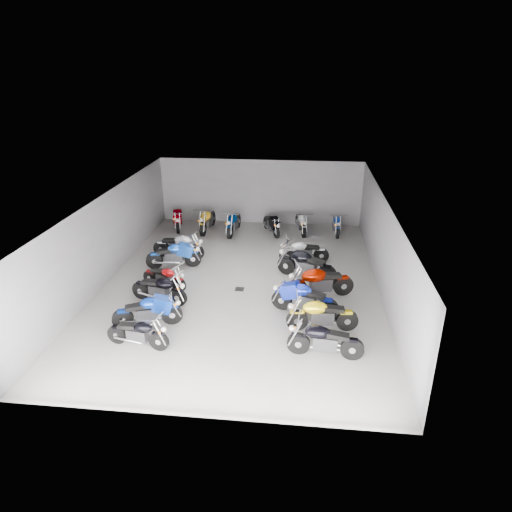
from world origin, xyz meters
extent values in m
plane|color=#9F9D97|center=(0.00, 0.00, 0.00)|extent=(14.00, 14.00, 0.00)
cube|color=gray|center=(0.00, 7.00, 1.60)|extent=(10.00, 0.10, 3.20)
cube|color=gray|center=(-5.00, 0.00, 1.60)|extent=(0.10, 14.00, 3.20)
cube|color=gray|center=(5.00, 0.00, 1.60)|extent=(0.10, 14.00, 3.20)
cube|color=black|center=(0.00, 0.00, 3.22)|extent=(10.00, 14.00, 0.04)
cube|color=black|center=(0.00, -0.50, 0.01)|extent=(0.32, 0.32, 0.01)
cylinder|color=black|center=(-1.74, -4.48, 0.29)|extent=(0.60, 0.21, 0.59)
cylinder|color=black|center=(-3.05, -4.26, 0.29)|extent=(0.60, 0.23, 0.59)
cube|color=#2D2D30|center=(-2.40, -4.37, 0.39)|extent=(0.63, 0.37, 0.37)
ellipsoid|color=black|center=(-2.20, -4.40, 0.68)|extent=(0.68, 0.46, 0.33)
cube|color=black|center=(-2.69, -4.32, 0.64)|extent=(0.59, 0.34, 0.17)
cylinder|color=black|center=(-1.76, -3.05, 0.33)|extent=(0.67, 0.32, 0.66)
cylinder|color=black|center=(-3.19, -3.49, 0.33)|extent=(0.67, 0.34, 0.66)
cube|color=#2D2D30|center=(-2.47, -3.27, 0.43)|extent=(0.73, 0.49, 0.41)
ellipsoid|color=navy|center=(-2.26, -3.20, 0.76)|extent=(0.79, 0.60, 0.37)
cube|color=black|center=(-2.79, -3.37, 0.72)|extent=(0.68, 0.46, 0.19)
cylinder|color=black|center=(-1.88, -1.91, 0.32)|extent=(0.65, 0.29, 0.64)
cylinder|color=black|center=(-3.29, -1.55, 0.32)|extent=(0.66, 0.31, 0.64)
cube|color=#2D2D30|center=(-2.59, -1.73, 0.42)|extent=(0.71, 0.46, 0.40)
ellipsoid|color=black|center=(-2.37, -1.79, 0.74)|extent=(0.76, 0.56, 0.36)
cube|color=black|center=(-2.89, -1.65, 0.70)|extent=(0.66, 0.43, 0.18)
cylinder|color=black|center=(-2.12, -0.93, 0.28)|extent=(0.57, 0.32, 0.57)
cylinder|color=black|center=(-3.32, -0.45, 0.28)|extent=(0.58, 0.34, 0.57)
cube|color=#2D2D30|center=(-2.72, -0.69, 0.37)|extent=(0.64, 0.46, 0.36)
ellipsoid|color=#A80D10|center=(-2.54, -0.76, 0.66)|extent=(0.69, 0.56, 0.32)
cube|color=black|center=(-2.98, -0.59, 0.62)|extent=(0.60, 0.43, 0.16)
cylinder|color=black|center=(-2.14, 1.29, 0.33)|extent=(0.68, 0.29, 0.67)
cylinder|color=black|center=(-3.60, 0.93, 0.33)|extent=(0.68, 0.31, 0.67)
cube|color=#2D2D30|center=(-2.87, 1.11, 0.44)|extent=(0.73, 0.47, 0.42)
ellipsoid|color=#1647AE|center=(-2.65, 1.17, 0.77)|extent=(0.79, 0.57, 0.38)
cube|color=black|center=(-3.19, 1.03, 0.73)|extent=(0.69, 0.43, 0.19)
cylinder|color=black|center=(-2.16, 1.94, 0.34)|extent=(0.70, 0.24, 0.69)
cylinder|color=black|center=(-3.70, 2.18, 0.34)|extent=(0.70, 0.26, 0.69)
cube|color=#2D2D30|center=(-2.93, 2.06, 0.45)|extent=(0.74, 0.42, 0.43)
ellipsoid|color=silver|center=(-2.70, 2.03, 0.79)|extent=(0.79, 0.54, 0.39)
cube|color=black|center=(-3.27, 2.12, 0.75)|extent=(0.69, 0.40, 0.20)
cylinder|color=black|center=(2.20, -4.21, 0.33)|extent=(0.66, 0.18, 0.65)
cylinder|color=black|center=(3.67, -4.32, 0.33)|extent=(0.66, 0.20, 0.65)
cube|color=#2D2D30|center=(2.93, -4.27, 0.43)|extent=(0.68, 0.35, 0.41)
ellipsoid|color=black|center=(2.71, -4.25, 0.75)|extent=(0.72, 0.46, 0.37)
cube|color=black|center=(3.26, -4.29, 0.71)|extent=(0.64, 0.33, 0.19)
cylinder|color=black|center=(2.12, -2.98, 0.34)|extent=(0.68, 0.20, 0.67)
cylinder|color=black|center=(3.64, -2.84, 0.34)|extent=(0.68, 0.22, 0.67)
cube|color=#2D2D30|center=(2.88, -2.91, 0.44)|extent=(0.71, 0.38, 0.42)
ellipsoid|color=yellow|center=(2.65, -2.93, 0.78)|extent=(0.75, 0.49, 0.38)
cube|color=black|center=(3.22, -2.88, 0.73)|extent=(0.66, 0.35, 0.19)
cylinder|color=black|center=(1.59, -1.75, 0.34)|extent=(0.70, 0.32, 0.69)
cylinder|color=black|center=(3.09, -2.17, 0.34)|extent=(0.70, 0.34, 0.69)
cube|color=#2D2D30|center=(2.34, -1.96, 0.45)|extent=(0.76, 0.50, 0.43)
ellipsoid|color=#1225A6|center=(2.11, -1.90, 0.79)|extent=(0.82, 0.61, 0.39)
cube|color=black|center=(2.67, -2.05, 0.75)|extent=(0.71, 0.46, 0.20)
cylinder|color=black|center=(2.09, -0.99, 0.36)|extent=(0.74, 0.35, 0.73)
cylinder|color=black|center=(3.67, -0.52, 0.36)|extent=(0.75, 0.37, 0.73)
cube|color=#2D2D30|center=(2.88, -0.76, 0.48)|extent=(0.81, 0.54, 0.46)
ellipsoid|color=#810F00|center=(2.64, -0.83, 0.84)|extent=(0.87, 0.66, 0.41)
cube|color=black|center=(3.23, -0.65, 0.80)|extent=(0.76, 0.50, 0.21)
cylinder|color=black|center=(1.62, 0.98, 0.37)|extent=(0.73, 0.43, 0.73)
cylinder|color=black|center=(3.14, 0.32, 0.37)|extent=(0.74, 0.45, 0.73)
cube|color=#2D2D30|center=(2.38, 0.65, 0.48)|extent=(0.82, 0.61, 0.46)
ellipsoid|color=black|center=(2.15, 0.75, 0.85)|extent=(0.89, 0.73, 0.41)
cube|color=black|center=(2.71, 0.50, 0.80)|extent=(0.77, 0.57, 0.21)
cylinder|color=black|center=(1.58, 2.06, 0.31)|extent=(0.63, 0.21, 0.62)
cylinder|color=black|center=(2.98, 2.25, 0.31)|extent=(0.64, 0.23, 0.62)
cube|color=#2D2D30|center=(2.28, 2.15, 0.41)|extent=(0.67, 0.37, 0.39)
ellipsoid|color=silver|center=(2.07, 2.12, 0.72)|extent=(0.71, 0.47, 0.35)
cube|color=black|center=(2.59, 2.19, 0.68)|extent=(0.62, 0.35, 0.18)
cylinder|color=black|center=(-3.74, 4.97, 0.34)|extent=(0.29, 0.68, 0.67)
cylinder|color=black|center=(-4.10, 6.45, 0.34)|extent=(0.31, 0.69, 0.67)
cube|color=#2D2D30|center=(-3.92, 5.71, 0.44)|extent=(0.46, 0.74, 0.42)
ellipsoid|color=#890009|center=(-3.87, 5.48, 0.78)|extent=(0.57, 0.79, 0.38)
cube|color=black|center=(-4.00, 6.03, 0.73)|extent=(0.43, 0.69, 0.19)
cylinder|color=black|center=(-2.47, 4.72, 0.35)|extent=(0.20, 0.71, 0.70)
cylinder|color=black|center=(-2.35, 6.32, 0.35)|extent=(0.22, 0.72, 0.70)
cube|color=#2D2D30|center=(-2.41, 5.52, 0.46)|extent=(0.38, 0.74, 0.44)
ellipsoid|color=gold|center=(-2.43, 5.28, 0.81)|extent=(0.50, 0.78, 0.40)
cube|color=black|center=(-2.39, 5.87, 0.77)|extent=(0.36, 0.69, 0.20)
cylinder|color=black|center=(-1.17, 4.55, 0.34)|extent=(0.20, 0.69, 0.68)
cylinder|color=black|center=(-1.03, 6.08, 0.34)|extent=(0.22, 0.69, 0.68)
cube|color=#2D2D30|center=(-1.10, 5.32, 0.45)|extent=(0.38, 0.72, 0.42)
ellipsoid|color=navy|center=(-1.12, 5.08, 0.79)|extent=(0.49, 0.76, 0.38)
cube|color=black|center=(-1.07, 5.66, 0.74)|extent=(0.35, 0.67, 0.19)
cylinder|color=black|center=(0.98, 4.83, 0.30)|extent=(0.36, 0.60, 0.61)
cylinder|color=black|center=(0.41, 6.08, 0.30)|extent=(0.38, 0.61, 0.61)
cube|color=#2D2D30|center=(0.70, 5.46, 0.40)|extent=(0.51, 0.68, 0.38)
ellipsoid|color=black|center=(0.78, 5.27, 0.70)|extent=(0.61, 0.74, 0.34)
cube|color=black|center=(0.57, 5.74, 0.66)|extent=(0.48, 0.63, 0.17)
cylinder|color=black|center=(2.23, 5.03, 0.32)|extent=(0.26, 0.65, 0.64)
cylinder|color=black|center=(1.94, 6.44, 0.32)|extent=(0.28, 0.65, 0.64)
cube|color=#2D2D30|center=(2.08, 5.73, 0.42)|extent=(0.43, 0.69, 0.40)
ellipsoid|color=silver|center=(2.13, 5.52, 0.74)|extent=(0.53, 0.74, 0.36)
cube|color=black|center=(2.02, 6.05, 0.70)|extent=(0.40, 0.65, 0.18)
cylinder|color=black|center=(3.80, 5.07, 0.32)|extent=(0.14, 0.63, 0.63)
cylinder|color=black|center=(3.77, 6.50, 0.32)|extent=(0.16, 0.63, 0.63)
cube|color=#2D2D30|center=(3.79, 5.79, 0.41)|extent=(0.31, 0.65, 0.39)
ellipsoid|color=navy|center=(3.79, 5.57, 0.73)|extent=(0.40, 0.68, 0.35)
cube|color=black|center=(3.78, 6.10, 0.69)|extent=(0.29, 0.60, 0.18)
camera|label=1|loc=(2.17, -15.04, 7.59)|focal=32.00mm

